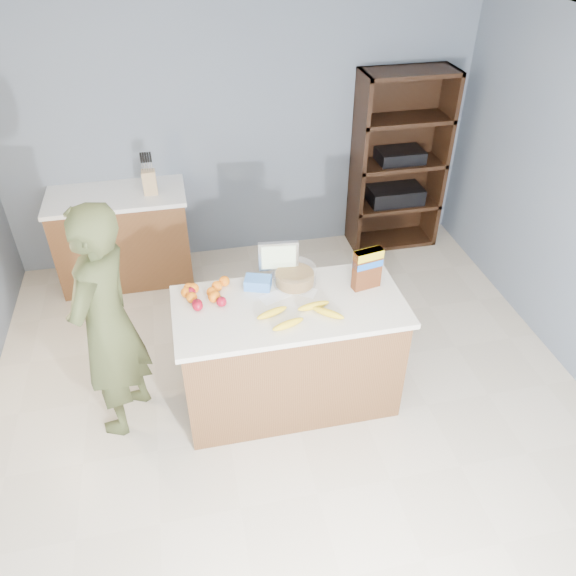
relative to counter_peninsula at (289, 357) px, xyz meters
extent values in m
cube|color=beige|center=(0.00, -0.30, -0.42)|extent=(4.50, 5.00, 0.02)
cube|color=slate|center=(0.00, 2.20, 0.83)|extent=(4.50, 0.02, 2.50)
cube|color=white|center=(0.00, -0.30, 2.08)|extent=(4.50, 5.00, 0.02)
cube|color=brown|center=(0.00, 0.00, 0.01)|extent=(1.50, 0.70, 0.86)
cube|color=silver|center=(0.00, 0.00, 0.46)|extent=(1.56, 0.76, 0.04)
cube|color=black|center=(0.00, 0.00, -0.37)|extent=(1.46, 0.66, 0.10)
cube|color=brown|center=(-1.20, 1.90, 0.01)|extent=(1.20, 0.60, 0.86)
cube|color=white|center=(-1.20, 1.90, 0.46)|extent=(1.24, 0.62, 0.04)
cube|color=black|center=(1.55, 2.18, 0.48)|extent=(0.90, 0.04, 1.80)
cube|color=black|center=(1.12, 2.00, 0.48)|extent=(0.04, 0.40, 1.80)
cube|color=black|center=(1.98, 2.00, 0.48)|extent=(0.04, 0.40, 1.80)
cube|color=black|center=(1.55, 2.00, -0.40)|extent=(0.90, 0.40, 0.04)
cube|color=black|center=(1.55, 2.00, 0.03)|extent=(0.90, 0.40, 0.04)
cube|color=black|center=(1.55, 2.00, 0.48)|extent=(0.90, 0.40, 0.04)
cube|color=black|center=(1.55, 2.00, 0.93)|extent=(0.90, 0.40, 0.04)
cube|color=black|center=(1.55, 2.00, 1.36)|extent=(0.90, 0.40, 0.04)
cube|color=black|center=(1.55, 2.00, 0.13)|extent=(0.55, 0.32, 0.16)
cube|color=black|center=(1.55, 2.00, 0.56)|extent=(0.45, 0.30, 0.12)
imported|color=#3C4223|center=(-1.20, 0.07, 0.46)|extent=(0.64, 0.75, 1.74)
cube|color=tan|center=(-0.88, 1.85, 0.59)|extent=(0.12, 0.10, 0.22)
cylinder|color=black|center=(-0.92, 1.85, 0.75)|extent=(0.02, 0.02, 0.09)
cylinder|color=black|center=(-0.90, 1.85, 0.75)|extent=(0.02, 0.02, 0.09)
cylinder|color=black|center=(-0.88, 1.85, 0.75)|extent=(0.02, 0.02, 0.09)
cylinder|color=black|center=(-0.86, 1.85, 0.75)|extent=(0.02, 0.02, 0.09)
cylinder|color=black|center=(-0.84, 1.85, 0.75)|extent=(0.02, 0.02, 0.09)
cube|color=white|center=(-0.08, 0.11, 0.49)|extent=(0.24, 0.18, 0.00)
cube|color=white|center=(0.10, 0.13, 0.49)|extent=(0.25, 0.21, 0.00)
ellipsoid|color=yellow|center=(-0.14, -0.09, 0.51)|extent=(0.23, 0.12, 0.05)
ellipsoid|color=yellow|center=(-0.06, -0.23, 0.51)|extent=(0.23, 0.12, 0.05)
ellipsoid|color=yellow|center=(0.15, -0.08, 0.51)|extent=(0.23, 0.09, 0.05)
ellipsoid|color=yellow|center=(0.22, -0.17, 0.51)|extent=(0.21, 0.18, 0.05)
sphere|color=maroon|center=(-0.64, 0.23, 0.52)|extent=(0.07, 0.07, 0.07)
sphere|color=maroon|center=(-0.45, 0.08, 0.52)|extent=(0.07, 0.07, 0.07)
sphere|color=maroon|center=(-0.60, 0.07, 0.52)|extent=(0.07, 0.07, 0.07)
sphere|color=maroon|center=(-0.61, 0.09, 0.52)|extent=(0.07, 0.07, 0.07)
sphere|color=orange|center=(-0.64, 0.16, 0.52)|extent=(0.07, 0.07, 0.07)
sphere|color=orange|center=(-0.62, 0.26, 0.52)|extent=(0.07, 0.07, 0.07)
sphere|color=orange|center=(-0.49, 0.14, 0.52)|extent=(0.07, 0.07, 0.07)
sphere|color=orange|center=(-0.46, 0.26, 0.52)|extent=(0.07, 0.07, 0.07)
sphere|color=orange|center=(-0.67, 0.23, 0.52)|extent=(0.07, 0.07, 0.07)
sphere|color=orange|center=(-0.50, 0.19, 0.52)|extent=(0.07, 0.07, 0.07)
sphere|color=orange|center=(-0.40, 0.30, 0.52)|extent=(0.07, 0.07, 0.07)
sphere|color=orange|center=(-0.48, 0.15, 0.52)|extent=(0.07, 0.07, 0.07)
sphere|color=orange|center=(-0.65, 0.27, 0.52)|extent=(0.07, 0.07, 0.07)
cube|color=blue|center=(-0.17, 0.23, 0.52)|extent=(0.21, 0.17, 0.08)
cylinder|color=#267219|center=(0.09, 0.23, 0.53)|extent=(0.27, 0.27, 0.09)
cylinder|color=white|center=(0.09, 0.23, 0.55)|extent=(0.30, 0.30, 0.13)
cylinder|color=silver|center=(-0.01, 0.34, 0.49)|extent=(0.12, 0.12, 0.01)
cylinder|color=silver|center=(-0.01, 0.34, 0.52)|extent=(0.02, 0.02, 0.05)
cube|color=silver|center=(-0.01, 0.34, 0.66)|extent=(0.28, 0.07, 0.22)
cube|color=yellow|center=(-0.01, 0.32, 0.66)|extent=(0.24, 0.03, 0.18)
cube|color=#592B14|center=(0.56, 0.08, 0.63)|extent=(0.21, 0.11, 0.30)
cube|color=yellow|center=(0.56, 0.08, 0.75)|extent=(0.21, 0.11, 0.06)
cube|color=blue|center=(0.56, 0.08, 0.68)|extent=(0.21, 0.11, 0.05)
camera|label=1|loc=(-0.63, -2.89, 2.81)|focal=35.00mm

